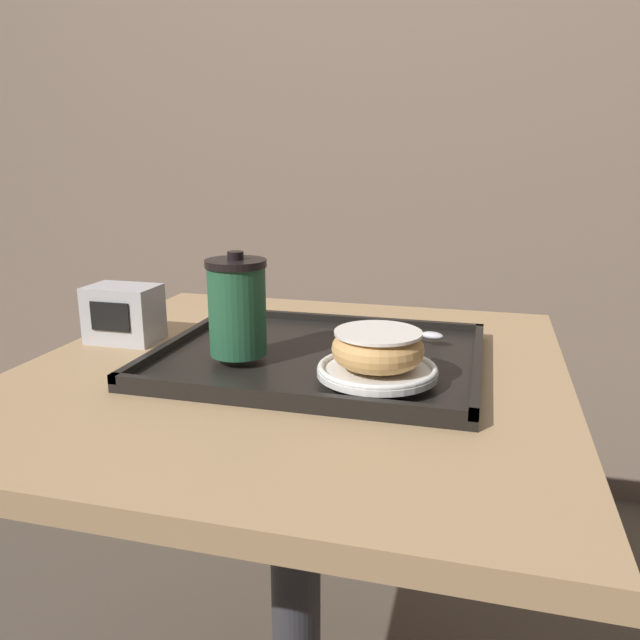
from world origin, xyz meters
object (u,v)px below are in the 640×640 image
object	(u,v)px
coffee_cup_front	(237,307)
spoon	(420,334)
donut_chocolate_glazed	(378,348)
napkin_dispenser	(124,314)

from	to	relation	value
coffee_cup_front	spoon	world-z (taller)	coffee_cup_front
donut_chocolate_glazed	spoon	xyz separation A→B (m)	(0.04, 0.19, -0.03)
napkin_dispenser	spoon	bearing A→B (deg)	7.62
coffee_cup_front	napkin_dispenser	xyz separation A→B (m)	(-0.23, 0.08, -0.05)
spoon	napkin_dispenser	distance (m)	0.48
coffee_cup_front	napkin_dispenser	world-z (taller)	coffee_cup_front
spoon	napkin_dispenser	bearing A→B (deg)	-158.47
donut_chocolate_glazed	napkin_dispenser	size ratio (longest dim) A/B	1.05
donut_chocolate_glazed	spoon	world-z (taller)	donut_chocolate_glazed
spoon	napkin_dispenser	size ratio (longest dim) A/B	1.22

